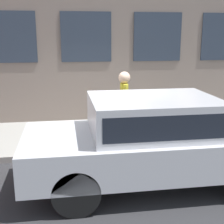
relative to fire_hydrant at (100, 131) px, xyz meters
name	(u,v)px	position (x,y,z in m)	size (l,w,h in m)	color
ground_plane	(98,158)	(-0.40, 0.10, -0.52)	(80.00, 80.00, 0.00)	#2D2D30
sidewalk	(92,136)	(1.00, 0.10, -0.45)	(2.81, 60.00, 0.14)	#9E9B93
fire_hydrant	(100,131)	(0.00, 0.00, 0.00)	(0.35, 0.46, 0.74)	gold
person	(124,101)	(0.15, -0.60, 0.66)	(0.42, 0.28, 1.73)	#232328
parked_car_silver_near	(152,137)	(-1.77, -0.75, 0.39)	(1.92, 4.59, 1.64)	black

